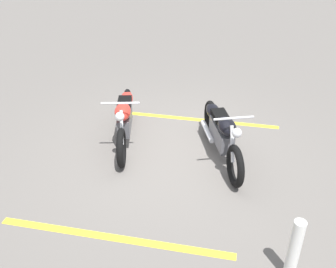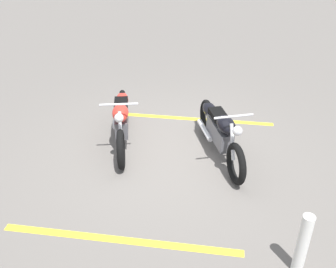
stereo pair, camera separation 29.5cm
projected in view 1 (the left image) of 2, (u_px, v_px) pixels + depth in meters
ground_plane at (171, 152)px, 6.79m from camera, size 60.00×60.00×0.00m
motorcycle_bright_foreground at (125, 117)px, 6.93m from camera, size 2.23×0.66×1.04m
motorcycle_dark_foreground at (221, 132)px, 6.49m from camera, size 2.19×0.81×1.04m
bollard_post at (294, 250)px, 4.30m from camera, size 0.14×0.14×0.84m
parking_stripe_near at (199, 120)px, 7.81m from camera, size 0.43×3.20×0.01m
parking_stripe_mid at (114, 238)px, 5.02m from camera, size 0.43×3.20×0.01m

